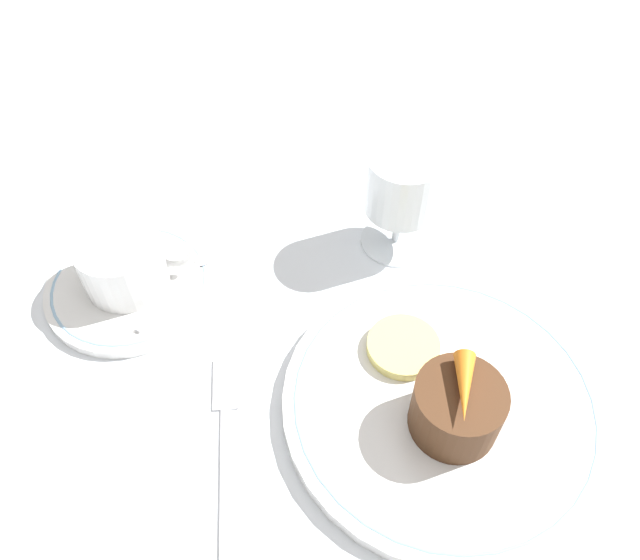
{
  "coord_description": "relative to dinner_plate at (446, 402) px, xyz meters",
  "views": [
    {
      "loc": [
        -0.15,
        -0.27,
        0.48
      ],
      "look_at": [
        -0.08,
        0.08,
        0.04
      ],
      "focal_mm": 35.0,
      "sensor_mm": 36.0,
      "label": 1
    }
  ],
  "objects": [
    {
      "name": "carrot_garnish",
      "position": [
        -0.0,
        -0.02,
        0.06
      ],
      "size": [
        0.03,
        0.06,
        0.02
      ],
      "color": "orange",
      "rests_on": "dessert_cake"
    },
    {
      "name": "wine_glass",
      "position": [
        0.01,
        0.19,
        0.06
      ],
      "size": [
        0.07,
        0.07,
        0.11
      ],
      "color": "silver",
      "rests_on": "ground_plane"
    },
    {
      "name": "saucer",
      "position": [
        -0.26,
        0.18,
        -0.0
      ],
      "size": [
        0.16,
        0.16,
        0.01
      ],
      "color": "white",
      "rests_on": "ground_plane"
    },
    {
      "name": "pineapple_slice",
      "position": [
        -0.02,
        0.05,
        0.01
      ],
      "size": [
        0.06,
        0.06,
        0.01
      ],
      "color": "#EFE075",
      "rests_on": "dinner_plate"
    },
    {
      "name": "dinner_plate",
      "position": [
        0.0,
        0.0,
        0.0
      ],
      "size": [
        0.27,
        0.27,
        0.01
      ],
      "color": "white",
      "rests_on": "ground_plane"
    },
    {
      "name": "spoon",
      "position": [
        -0.21,
        0.17,
        0.0
      ],
      "size": [
        0.08,
        0.09,
        0.0
      ],
      "color": "silver",
      "rests_on": "saucer"
    },
    {
      "name": "dessert_cake",
      "position": [
        -0.0,
        -0.02,
        0.03
      ],
      "size": [
        0.07,
        0.07,
        0.05
      ],
      "color": "#4C2D19",
      "rests_on": "dinner_plate"
    },
    {
      "name": "fork",
      "position": [
        -0.19,
        0.01,
        -0.01
      ],
      "size": [
        0.03,
        0.19,
        0.01
      ],
      "color": "silver",
      "rests_on": "ground_plane"
    },
    {
      "name": "ground_plane",
      "position": [
        -0.0,
        0.04,
        -0.01
      ],
      "size": [
        3.0,
        3.0,
        0.0
      ],
      "primitive_type": "plane",
      "color": "white"
    },
    {
      "name": "coffee_cup",
      "position": [
        -0.26,
        0.18,
        0.03
      ],
      "size": [
        0.11,
        0.08,
        0.05
      ],
      "color": "white",
      "rests_on": "saucer"
    }
  ]
}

